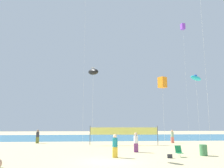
{
  "coord_description": "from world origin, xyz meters",
  "views": [
    {
      "loc": [
        -1.1,
        -16.6,
        2.72
      ],
      "look_at": [
        1.06,
        11.13,
        7.56
      ],
      "focal_mm": 36.06,
      "sensor_mm": 36.0,
      "label": 1
    }
  ],
  "objects_px": {
    "kite_orange_box": "(162,83)",
    "kite_black_inflatable": "(93,72)",
    "beachgoer_charcoal_shirt": "(38,136)",
    "trash_barrel": "(203,150)",
    "folding_beach_chair": "(179,151)",
    "kite_cyan_inflatable": "(196,78)",
    "beachgoer_sage_shirt": "(172,136)",
    "beachgoer_white_shirt": "(136,142)",
    "volleyball_net": "(124,132)",
    "beach_handbag": "(170,156)",
    "beachgoer_teal_shirt": "(115,145)",
    "kite_violet_box": "(183,27)"
  },
  "relations": [
    {
      "from": "beachgoer_sage_shirt",
      "to": "kite_violet_box",
      "type": "height_order",
      "value": "kite_violet_box"
    },
    {
      "from": "beachgoer_teal_shirt",
      "to": "kite_black_inflatable",
      "type": "height_order",
      "value": "kite_black_inflatable"
    },
    {
      "from": "folding_beach_chair",
      "to": "kite_orange_box",
      "type": "bearing_deg",
      "value": 121.38
    },
    {
      "from": "kite_black_inflatable",
      "to": "kite_cyan_inflatable",
      "type": "relative_size",
      "value": 0.86
    },
    {
      "from": "volleyball_net",
      "to": "beachgoer_white_shirt",
      "type": "bearing_deg",
      "value": -87.96
    },
    {
      "from": "volleyball_net",
      "to": "beach_handbag",
      "type": "height_order",
      "value": "volleyball_net"
    },
    {
      "from": "beachgoer_sage_shirt",
      "to": "folding_beach_chair",
      "type": "relative_size",
      "value": 2.01
    },
    {
      "from": "beachgoer_white_shirt",
      "to": "beachgoer_teal_shirt",
      "type": "bearing_deg",
      "value": -161.7
    },
    {
      "from": "beachgoer_teal_shirt",
      "to": "beach_handbag",
      "type": "relative_size",
      "value": 4.91
    },
    {
      "from": "beachgoer_sage_shirt",
      "to": "kite_violet_box",
      "type": "distance_m",
      "value": 19.12
    },
    {
      "from": "beachgoer_teal_shirt",
      "to": "kite_cyan_inflatable",
      "type": "xyz_separation_m",
      "value": [
        10.77,
        7.76,
        7.21
      ]
    },
    {
      "from": "kite_violet_box",
      "to": "beach_handbag",
      "type": "bearing_deg",
      "value": -117.44
    },
    {
      "from": "kite_cyan_inflatable",
      "to": "beachgoer_sage_shirt",
      "type": "bearing_deg",
      "value": 108.28
    },
    {
      "from": "beachgoer_charcoal_shirt",
      "to": "trash_barrel",
      "type": "xyz_separation_m",
      "value": [
        16.98,
        -13.16,
        -0.52
      ]
    },
    {
      "from": "folding_beach_chair",
      "to": "trash_barrel",
      "type": "height_order",
      "value": "trash_barrel"
    },
    {
      "from": "kite_black_inflatable",
      "to": "trash_barrel",
      "type": "bearing_deg",
      "value": 2.52
    },
    {
      "from": "beachgoer_sage_shirt",
      "to": "kite_violet_box",
      "type": "xyz_separation_m",
      "value": [
        4.22,
        4.27,
        18.15
      ]
    },
    {
      "from": "kite_orange_box",
      "to": "trash_barrel",
      "type": "bearing_deg",
      "value": -42.03
    },
    {
      "from": "folding_beach_chair",
      "to": "kite_cyan_inflatable",
      "type": "distance_m",
      "value": 12.26
    },
    {
      "from": "kite_black_inflatable",
      "to": "beachgoer_teal_shirt",
      "type": "bearing_deg",
      "value": -1.58
    },
    {
      "from": "beachgoer_charcoal_shirt",
      "to": "kite_orange_box",
      "type": "xyz_separation_m",
      "value": [
        14.38,
        -10.82,
        5.69
      ]
    },
    {
      "from": "beach_handbag",
      "to": "trash_barrel",
      "type": "bearing_deg",
      "value": 17.82
    },
    {
      "from": "beachgoer_white_shirt",
      "to": "kite_black_inflatable",
      "type": "xyz_separation_m",
      "value": [
        -4.13,
        -3.12,
        6.02
      ]
    },
    {
      "from": "beachgoer_sage_shirt",
      "to": "folding_beach_chair",
      "type": "height_order",
      "value": "beachgoer_sage_shirt"
    },
    {
      "from": "beachgoer_white_shirt",
      "to": "beachgoer_sage_shirt",
      "type": "bearing_deg",
      "value": 18.24
    },
    {
      "from": "trash_barrel",
      "to": "kite_black_inflatable",
      "type": "xyz_separation_m",
      "value": [
        -9.41,
        -0.41,
        6.53
      ]
    },
    {
      "from": "beachgoer_charcoal_shirt",
      "to": "beachgoer_white_shirt",
      "type": "height_order",
      "value": "beachgoer_charcoal_shirt"
    },
    {
      "from": "beachgoer_sage_shirt",
      "to": "beach_handbag",
      "type": "distance_m",
      "value": 14.14
    },
    {
      "from": "folding_beach_chair",
      "to": "kite_orange_box",
      "type": "xyz_separation_m",
      "value": [
        -0.28,
        2.8,
        6.21
      ]
    },
    {
      "from": "kite_violet_box",
      "to": "kite_orange_box",
      "type": "relative_size",
      "value": 2.73
    },
    {
      "from": "beachgoer_sage_shirt",
      "to": "beachgoer_charcoal_shirt",
      "type": "relative_size",
      "value": 0.97
    },
    {
      "from": "kite_cyan_inflatable",
      "to": "kite_orange_box",
      "type": "bearing_deg",
      "value": -139.47
    },
    {
      "from": "kite_orange_box",
      "to": "kite_black_inflatable",
      "type": "relative_size",
      "value": 0.97
    },
    {
      "from": "beachgoer_charcoal_shirt",
      "to": "volleyball_net",
      "type": "height_order",
      "value": "volleyball_net"
    },
    {
      "from": "volleyball_net",
      "to": "beach_handbag",
      "type": "distance_m",
      "value": 10.97
    },
    {
      "from": "beachgoer_teal_shirt",
      "to": "volleyball_net",
      "type": "distance_m",
      "value": 10.27
    },
    {
      "from": "beachgoer_charcoal_shirt",
      "to": "kite_black_inflatable",
      "type": "xyz_separation_m",
      "value": [
        7.57,
        -13.58,
        6.01
      ]
    },
    {
      "from": "beachgoer_sage_shirt",
      "to": "kite_cyan_inflatable",
      "type": "xyz_separation_m",
      "value": [
        1.62,
        -4.89,
        7.24
      ]
    },
    {
      "from": "beachgoer_charcoal_shirt",
      "to": "beachgoer_teal_shirt",
      "type": "xyz_separation_m",
      "value": [
        9.4,
        -13.63,
        -0.0
      ]
    },
    {
      "from": "kite_black_inflatable",
      "to": "folding_beach_chair",
      "type": "bearing_deg",
      "value": -0.4
    },
    {
      "from": "trash_barrel",
      "to": "kite_cyan_inflatable",
      "type": "height_order",
      "value": "kite_cyan_inflatable"
    },
    {
      "from": "beachgoer_charcoal_shirt",
      "to": "beachgoer_white_shirt",
      "type": "relative_size",
      "value": 1.01
    },
    {
      "from": "beachgoer_teal_shirt",
      "to": "kite_violet_box",
      "type": "distance_m",
      "value": 28.17
    },
    {
      "from": "beachgoer_charcoal_shirt",
      "to": "kite_black_inflatable",
      "type": "bearing_deg",
      "value": -169.51
    },
    {
      "from": "beachgoer_sage_shirt",
      "to": "beachgoer_white_shirt",
      "type": "relative_size",
      "value": 0.98
    },
    {
      "from": "beachgoer_teal_shirt",
      "to": "beach_handbag",
      "type": "xyz_separation_m",
      "value": [
        4.28,
        -0.59,
        -0.83
      ]
    },
    {
      "from": "beachgoer_white_shirt",
      "to": "kite_orange_box",
      "type": "relative_size",
      "value": 0.25
    },
    {
      "from": "beachgoer_sage_shirt",
      "to": "beachgoer_white_shirt",
      "type": "xyz_separation_m",
      "value": [
        -6.87,
        -9.48,
        0.02
      ]
    },
    {
      "from": "beachgoer_white_shirt",
      "to": "trash_barrel",
      "type": "relative_size",
      "value": 2.0
    },
    {
      "from": "beachgoer_sage_shirt",
      "to": "beachgoer_charcoal_shirt",
      "type": "xyz_separation_m",
      "value": [
        -18.56,
        0.97,
        0.03
      ]
    }
  ]
}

